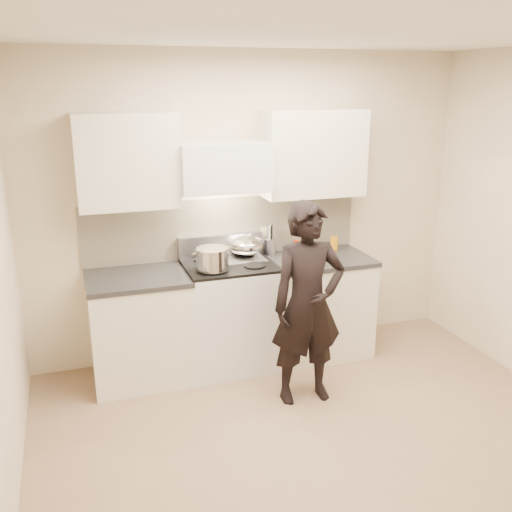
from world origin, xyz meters
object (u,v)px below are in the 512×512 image
Objects in this scene: counter_right at (316,305)px; wok at (246,246)px; stove at (230,314)px; person at (308,304)px; utensil_crock at (270,245)px.

wok is (-0.63, 0.14, 0.58)m from counter_right.
stove is 0.90m from person.
utensil_crock is at bearing 26.09° from stove.
person is (-0.03, -0.95, -0.21)m from utensil_crock.
stove is at bearing -180.00° from counter_right.
counter_right is (0.83, 0.00, -0.01)m from stove.
person is at bearing -76.11° from wok.
stove is 2.47× the size of wok.
wok reaches higher than utensil_crock.
person is at bearing -60.42° from stove.
stove is 0.62m from wok.
counter_right is at bearing -12.92° from wok.
stove is at bearing -153.91° from utensil_crock.
counter_right is 3.35× the size of utensil_crock.
wok is 0.26m from utensil_crock.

